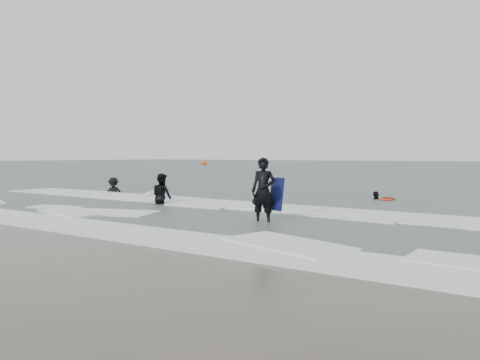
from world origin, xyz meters
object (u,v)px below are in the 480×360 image
Objects in this scene: surfer_wading at (162,205)px; surfer_breaker at (113,193)px; surfer_centre at (263,224)px; surfer_right_near at (376,200)px; buoy at (204,163)px.

surfer_breaker is at bearing -9.59° from surfer_wading.
surfer_right_near is at bearing 74.72° from surfer_centre.
surfer_right_near is at bearing -44.48° from buoy.
surfer_centre is 6.27m from surfer_wading.
surfer_wading is 9.25m from surfer_right_near.
surfer_wading is at bearing -11.61° from surfer_right_near.
surfer_centre reaches higher than surfer_breaker.
surfer_breaker is at bearing -40.70° from surfer_right_near.
buoy is (-52.96, 61.04, 0.42)m from surfer_centre.
surfer_breaker is 1.02× the size of buoy.
surfer_right_near is 0.95× the size of buoy.
surfer_right_near is 74.63m from buoy.
surfer_wading reaches higher than surfer_breaker.
surfer_centre reaches higher than surfer_right_near.
surfer_right_near is at bearing -16.97° from surfer_breaker.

